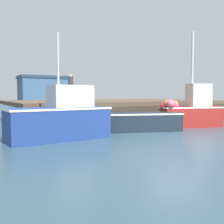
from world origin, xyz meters
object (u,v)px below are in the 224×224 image
object	(u,v)px
fishing_boat_near_left	(61,118)
dockworker	(71,87)
fishing_boat_mid	(191,110)
fishing_boat_near_right	(143,121)

from	to	relation	value
fishing_boat_near_left	dockworker	bearing A→B (deg)	66.34
fishing_boat_mid	fishing_boat_near_left	bearing A→B (deg)	-177.04
fishing_boat_near_right	fishing_boat_mid	distance (m)	3.25
fishing_boat_near_left	fishing_boat_mid	world-z (taller)	fishing_boat_mid
fishing_boat_near_right	dockworker	distance (m)	7.33
fishing_boat_near_right	dockworker	size ratio (longest dim) A/B	2.17
fishing_boat_mid	dockworker	size ratio (longest dim) A/B	2.89
fishing_boat_near_left	dockworker	size ratio (longest dim) A/B	2.33
fishing_boat_near_left	fishing_boat_near_right	distance (m)	4.59
fishing_boat_near_left	fishing_boat_near_right	xyz separation A→B (m)	(4.54, 0.53, -0.38)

